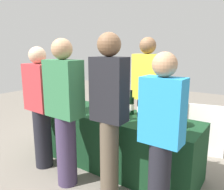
# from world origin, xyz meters

# --- Properties ---
(ground_plane) EXTENTS (12.00, 12.00, 0.00)m
(ground_plane) POSITION_xyz_m (0.00, 0.00, 0.00)
(ground_plane) COLOR slate
(tasting_table) EXTENTS (2.29, 0.69, 0.73)m
(tasting_table) POSITION_xyz_m (0.00, 0.00, 0.36)
(tasting_table) COLOR #14381E
(tasting_table) RESTS_ON ground_plane
(wine_bottle_0) EXTENTS (0.08, 0.08, 0.31)m
(wine_bottle_0) POSITION_xyz_m (-0.92, 0.12, 0.83)
(wine_bottle_0) COLOR black
(wine_bottle_0) RESTS_ON tasting_table
(wine_bottle_1) EXTENTS (0.07, 0.07, 0.34)m
(wine_bottle_1) POSITION_xyz_m (-0.43, 0.12, 0.85)
(wine_bottle_1) COLOR black
(wine_bottle_1) RESTS_ON tasting_table
(wine_bottle_2) EXTENTS (0.07, 0.07, 0.30)m
(wine_bottle_2) POSITION_xyz_m (0.01, 0.06, 0.83)
(wine_bottle_2) COLOR black
(wine_bottle_2) RESTS_ON tasting_table
(wine_bottle_3) EXTENTS (0.08, 0.08, 0.32)m
(wine_bottle_3) POSITION_xyz_m (0.22, 0.11, 0.85)
(wine_bottle_3) COLOR black
(wine_bottle_3) RESTS_ON tasting_table
(wine_bottle_4) EXTENTS (0.08, 0.08, 0.31)m
(wine_bottle_4) POSITION_xyz_m (0.36, 0.10, 0.84)
(wine_bottle_4) COLOR black
(wine_bottle_4) RESTS_ON tasting_table
(wine_bottle_5) EXTENTS (0.08, 0.08, 0.30)m
(wine_bottle_5) POSITION_xyz_m (0.75, 0.18, 0.84)
(wine_bottle_5) COLOR black
(wine_bottle_5) RESTS_ON tasting_table
(wine_glass_0) EXTENTS (0.07, 0.07, 0.14)m
(wine_glass_0) POSITION_xyz_m (-0.84, -0.15, 0.82)
(wine_glass_0) COLOR silver
(wine_glass_0) RESTS_ON tasting_table
(wine_glass_1) EXTENTS (0.07, 0.07, 0.14)m
(wine_glass_1) POSITION_xyz_m (0.04, -0.18, 0.83)
(wine_glass_1) COLOR silver
(wine_glass_1) RESTS_ON tasting_table
(wine_glass_2) EXTENTS (0.07, 0.07, 0.14)m
(wine_glass_2) POSITION_xyz_m (0.30, -0.10, 0.83)
(wine_glass_2) COLOR silver
(wine_glass_2) RESTS_ON tasting_table
(wine_glass_3) EXTENTS (0.07, 0.07, 0.15)m
(wine_glass_3) POSITION_xyz_m (0.58, -0.15, 0.83)
(wine_glass_3) COLOR silver
(wine_glass_3) RESTS_ON tasting_table
(ice_bucket) EXTENTS (0.23, 0.23, 0.20)m
(ice_bucket) POSITION_xyz_m (0.83, -0.02, 0.83)
(ice_bucket) COLOR silver
(ice_bucket) RESTS_ON tasting_table
(server_pouring) EXTENTS (0.39, 0.23, 1.72)m
(server_pouring) POSITION_xyz_m (0.22, 0.54, 0.95)
(server_pouring) COLOR #3F3351
(server_pouring) RESTS_ON ground_plane
(guest_0) EXTENTS (0.43, 0.25, 1.59)m
(guest_0) POSITION_xyz_m (-0.74, -0.55, 0.86)
(guest_0) COLOR black
(guest_0) RESTS_ON ground_plane
(guest_1) EXTENTS (0.42, 0.24, 1.68)m
(guest_1) POSITION_xyz_m (-0.18, -0.66, 0.91)
(guest_1) COLOR #3F3351
(guest_1) RESTS_ON ground_plane
(guest_2) EXTENTS (0.36, 0.23, 1.72)m
(guest_2) POSITION_xyz_m (0.36, -0.56, 0.96)
(guest_2) COLOR brown
(guest_2) RESTS_ON ground_plane
(guest_3) EXTENTS (0.36, 0.21, 1.55)m
(guest_3) POSITION_xyz_m (0.93, -0.58, 0.84)
(guest_3) COLOR black
(guest_3) RESTS_ON ground_plane
(menu_board) EXTENTS (0.58, 0.15, 0.77)m
(menu_board) POSITION_xyz_m (0.95, 1.00, 0.39)
(menu_board) COLOR white
(menu_board) RESTS_ON ground_plane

